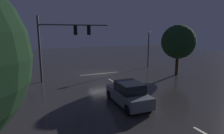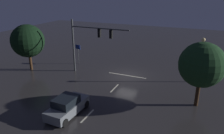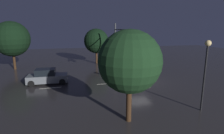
% 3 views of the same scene
% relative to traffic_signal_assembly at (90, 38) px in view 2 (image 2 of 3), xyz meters
% --- Properties ---
extents(ground_plane, '(80.00, 80.00, 0.00)m').
position_rel_traffic_signal_assembly_xyz_m(ground_plane, '(-4.56, -1.13, -4.63)').
color(ground_plane, '#2D2B2B').
extents(traffic_signal_assembly, '(7.67, 0.47, 6.83)m').
position_rel_traffic_signal_assembly_xyz_m(traffic_signal_assembly, '(0.00, 0.00, 0.00)').
color(traffic_signal_assembly, '#383A3D').
rests_on(traffic_signal_assembly, ground_plane).
extents(lane_dash_far, '(0.16, 2.20, 0.01)m').
position_rel_traffic_signal_assembly_xyz_m(lane_dash_far, '(-4.56, 2.87, -4.63)').
color(lane_dash_far, beige).
rests_on(lane_dash_far, ground_plane).
extents(lane_dash_mid, '(0.16, 2.20, 0.01)m').
position_rel_traffic_signal_assembly_xyz_m(lane_dash_mid, '(-4.56, 8.87, -4.63)').
color(lane_dash_mid, beige).
rests_on(lane_dash_mid, ground_plane).
extents(stop_bar, '(5.00, 0.16, 0.01)m').
position_rel_traffic_signal_assembly_xyz_m(stop_bar, '(-4.56, -1.19, -4.63)').
color(stop_bar, beige).
rests_on(stop_bar, ground_plane).
extents(car_approaching, '(2.03, 4.42, 1.70)m').
position_rel_traffic_signal_assembly_xyz_m(car_approaching, '(-2.87, 9.30, -3.83)').
color(car_approaching, slate).
rests_on(car_approaching, ground_plane).
extents(street_lamp_left_kerb, '(0.44, 0.44, 5.28)m').
position_rel_traffic_signal_assembly_xyz_m(street_lamp_left_kerb, '(-12.84, -2.63, -0.96)').
color(street_lamp_left_kerb, black).
rests_on(street_lamp_left_kerb, ground_plane).
extents(route_sign, '(0.89, 0.28, 2.89)m').
position_rel_traffic_signal_assembly_xyz_m(route_sign, '(3.49, -2.66, -2.55)').
color(route_sign, '#383A3D').
rests_on(route_sign, ground_plane).
extents(tree_left_near, '(4.04, 4.04, 6.06)m').
position_rel_traffic_signal_assembly_xyz_m(tree_left_near, '(-13.00, 3.21, -0.61)').
color(tree_left_near, '#382314').
rests_on(tree_left_near, ground_plane).
extents(tree_right_near, '(4.30, 4.30, 6.11)m').
position_rel_traffic_signal_assembly_xyz_m(tree_right_near, '(8.14, 1.94, -0.68)').
color(tree_right_near, '#382314').
rests_on(tree_right_near, ground_plane).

